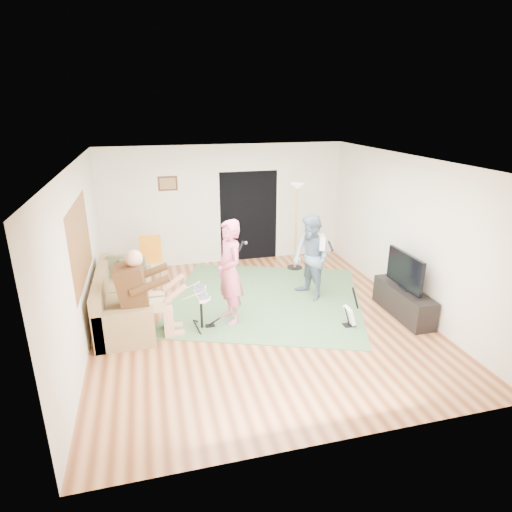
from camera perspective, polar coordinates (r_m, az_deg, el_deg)
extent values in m
plane|color=brown|center=(7.52, 0.36, -8.31)|extent=(6.00, 6.00, 0.00)
plane|color=white|center=(6.70, 0.41, 12.56)|extent=(6.00, 6.00, 0.00)
plane|color=brown|center=(6.99, -22.38, 1.70)|extent=(0.00, 2.05, 2.05)
plane|color=black|center=(9.99, -0.97, 5.28)|extent=(2.10, 0.00, 2.10)
cube|color=#3F2314|center=(9.56, -11.69, 9.45)|extent=(0.42, 0.03, 0.32)
cube|color=#466D42|center=(8.22, 1.33, -5.71)|extent=(4.45, 4.36, 0.02)
cube|color=olive|center=(7.74, -16.80, -6.57)|extent=(0.88, 1.77, 0.44)
cube|color=olive|center=(7.68, -19.76, -5.28)|extent=(0.17, 2.18, 0.88)
cube|color=olive|center=(8.60, -16.70, -3.17)|extent=(0.88, 0.21, 0.62)
cube|color=olive|center=(6.82, -17.09, -9.45)|extent=(0.88, 0.21, 0.62)
cube|color=#4B2D15|center=(6.87, -16.22, -3.88)|extent=(0.41, 0.53, 0.67)
sphere|color=tan|center=(6.71, -15.97, -0.31)|extent=(0.26, 0.26, 0.26)
cylinder|color=black|center=(7.13, -7.29, -7.26)|extent=(0.04, 0.04, 0.60)
cube|color=white|center=(7.00, -7.40, -5.13)|extent=(0.12, 0.60, 0.03)
imported|color=#DB5F81|center=(7.10, -3.53, -2.18)|extent=(0.54, 0.72, 1.78)
imported|color=slate|center=(8.05, 7.33, -0.25)|extent=(0.82, 0.93, 1.62)
cube|color=black|center=(7.44, 12.25, -9.03)|extent=(0.19, 0.16, 0.03)
cube|color=white|center=(7.35, 12.36, -7.73)|extent=(0.15, 0.23, 0.30)
cylinder|color=black|center=(7.25, 13.10, -5.48)|extent=(0.16, 0.04, 0.40)
cylinder|color=black|center=(9.75, 5.18, -1.56)|extent=(0.35, 0.35, 0.03)
cylinder|color=tan|center=(9.45, 5.35, 3.65)|extent=(0.04, 0.04, 1.83)
cone|color=white|center=(9.24, 5.53, 9.23)|extent=(0.31, 0.31, 0.12)
cube|color=tan|center=(8.75, -13.69, -1.33)|extent=(0.45, 0.45, 0.04)
cube|color=orange|center=(8.83, -13.91, 1.25)|extent=(0.43, 0.09, 0.45)
cube|color=black|center=(7.97, 19.07, -5.78)|extent=(0.40, 1.40, 0.50)
cube|color=black|center=(7.72, 19.25, -1.80)|extent=(0.06, 0.99, 0.61)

